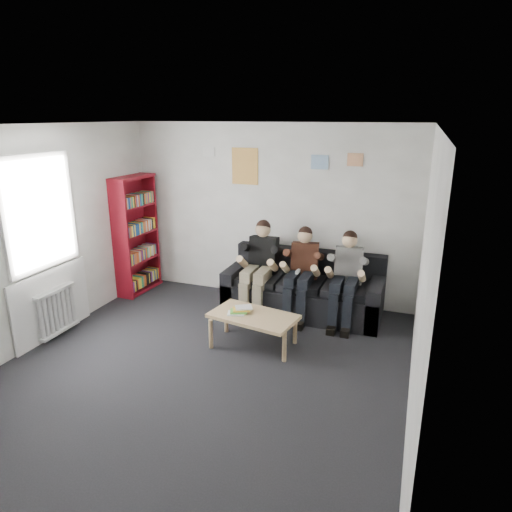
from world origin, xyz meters
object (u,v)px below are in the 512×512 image
Objects in this scene: person_middle at (301,274)px; person_left at (259,268)px; sofa at (304,291)px; coffee_table at (253,318)px; person_right at (346,279)px; bookshelf at (137,235)px.

person_left is at bearing 171.61° from person_middle.
sofa is 1.30m from coffee_table.
sofa is at bearing 155.57° from person_right.
sofa is 0.74m from person_right.
bookshelf is 1.41× the size of person_left.
bookshelf reaches higher than person_left.
coffee_table is at bearing -138.91° from person_right.
person_left is at bearing 0.36° from bookshelf.
sofa is at bearing 75.43° from coffee_table.
person_left reaches higher than person_right.
person_left reaches higher than sofa.
person_middle reaches higher than sofa.
sofa is at bearing 15.98° from person_left.
person_left is 0.63m from person_middle.
person_left is at bearing -162.06° from sofa.
bookshelf is 2.15m from person_left.
bookshelf reaches higher than person_right.
person_right is (0.63, -0.20, 0.34)m from sofa.
person_middle is at bearing 72.80° from coffee_table.
person_right is at bearing -8.54° from person_middle.
coffee_table is 0.82× the size of person_right.
bookshelf is at bearing -178.08° from sofa.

